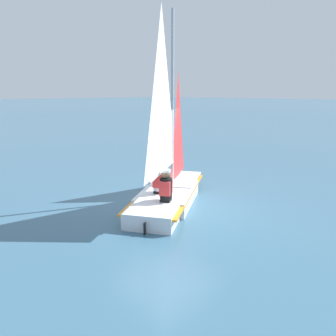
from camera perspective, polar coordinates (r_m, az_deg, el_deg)
name	(u,v)px	position (r m, az deg, el deg)	size (l,w,h in m)	color
ground_plane	(168,203)	(9.03, 0.00, -6.07)	(260.00, 260.00, 0.00)	#38607A
sailboat_main	(168,175)	(8.77, -0.06, -1.29)	(4.12, 3.10, 5.04)	silver
sailor_helm	(159,184)	(8.56, -1.57, -2.72)	(0.42, 0.41, 1.16)	black
sailor_crew	(166,191)	(7.92, -0.36, -4.04)	(0.42, 0.41, 1.16)	black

